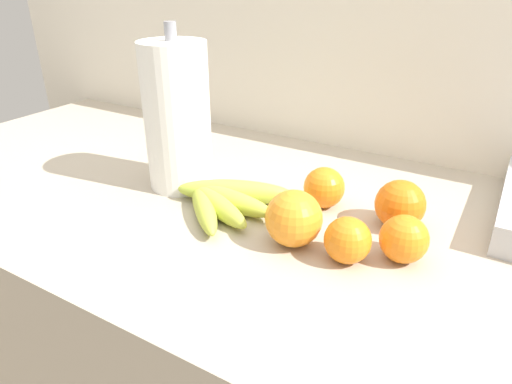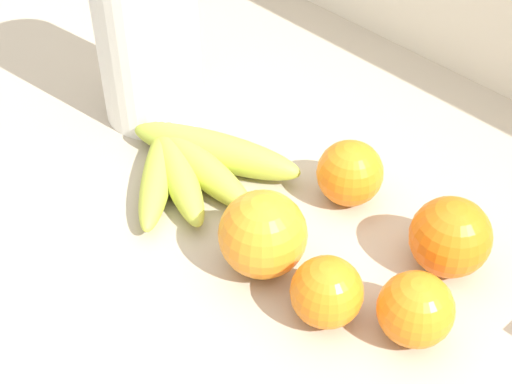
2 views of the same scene
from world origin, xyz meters
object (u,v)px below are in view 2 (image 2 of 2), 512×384
Objects in this scene: paper_towel_roll at (145,15)px; orange_back_right at (416,309)px; orange_back_left at (263,234)px; orange_center at (327,292)px; banana_bunch at (192,162)px; orange_front at (450,237)px; orange_far_right at (350,173)px.

orange_back_right is at bearing -5.38° from paper_towel_roll.
orange_back_left is 1.25× the size of orange_back_right.
orange_back_left reaches higher than orange_center.
banana_bunch is at bearing 170.94° from orange_center.
orange_center is 0.13m from orange_front.
orange_back_right is (0.29, 0.00, 0.01)m from banana_bunch.
paper_towel_roll reaches higher than orange_center.
orange_back_right is at bearing -71.78° from orange_front.
orange_far_right is at bearing 34.47° from banana_bunch.
banana_bunch is at bearing -161.01° from orange_front.
orange_center is 0.16m from orange_far_right.
orange_front is at bearing 7.12° from paper_towel_roll.
orange_far_right is at bearing 93.50° from orange_back_left.
orange_center is 0.78× the size of orange_back_left.
orange_back_right is at bearing 14.75° from orange_back_left.
orange_back_left reaches higher than orange_back_right.
orange_far_right reaches higher than orange_center.
paper_towel_roll reaches higher than orange_far_right.
banana_bunch is 0.28m from orange_front.
orange_far_right reaches higher than banana_bunch.
paper_towel_roll reaches higher than orange_front.
banana_bunch is 2.59× the size of orange_front.
orange_front reaches higher than orange_center.
banana_bunch is 2.98× the size of orange_back_right.
orange_front reaches higher than banana_bunch.
orange_center is 0.94× the size of orange_far_right.
orange_back_right is (0.16, -0.09, -0.00)m from orange_far_right.
paper_towel_roll is at bearing -168.63° from orange_far_right.
orange_center is at bearing -12.77° from paper_towel_roll.
paper_towel_roll is (-0.26, -0.05, 0.09)m from orange_far_right.
orange_center is at bearing -105.79° from orange_front.
orange_center is at bearing -148.14° from orange_back_right.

